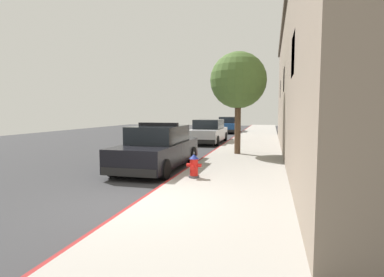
# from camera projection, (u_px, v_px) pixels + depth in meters

# --- Properties ---
(ground_plane) EXTENTS (30.58, 60.00, 0.20)m
(ground_plane) POSITION_uv_depth(u_px,v_px,m) (142.00, 150.00, 17.59)
(ground_plane) COLOR #353538
(sidewalk_pavement) EXTENTS (3.25, 60.00, 0.14)m
(sidewalk_pavement) POSITION_uv_depth(u_px,v_px,m) (249.00, 150.00, 16.07)
(sidewalk_pavement) COLOR #9E9991
(sidewalk_pavement) RESTS_ON ground
(curb_painted_edge) EXTENTS (0.08, 60.00, 0.14)m
(curb_painted_edge) POSITION_uv_depth(u_px,v_px,m) (217.00, 149.00, 16.49)
(curb_painted_edge) COLOR maroon
(curb_painted_edge) RESTS_ON ground
(storefront_building) EXTENTS (6.28, 22.80, 6.80)m
(storefront_building) POSITION_uv_depth(u_px,v_px,m) (356.00, 81.00, 13.36)
(storefront_building) COLOR gray
(storefront_building) RESTS_ON ground
(police_cruiser) EXTENTS (1.94, 4.84, 1.68)m
(police_cruiser) POSITION_uv_depth(u_px,v_px,m) (158.00, 148.00, 11.24)
(police_cruiser) COLOR black
(police_cruiser) RESTS_ON ground
(parked_car_silver_ahead) EXTENTS (1.94, 4.84, 1.56)m
(parked_car_silver_ahead) POSITION_uv_depth(u_px,v_px,m) (209.00, 132.00, 20.40)
(parked_car_silver_ahead) COLOR #B2B5BA
(parked_car_silver_ahead) RESTS_ON ground
(parked_car_dark_far) EXTENTS (1.94, 4.84, 1.56)m
(parked_car_dark_far) POSITION_uv_depth(u_px,v_px,m) (229.00, 125.00, 30.44)
(parked_car_dark_far) COLOR navy
(parked_car_dark_far) RESTS_ON ground
(fire_hydrant) EXTENTS (0.44, 0.40, 0.76)m
(fire_hydrant) POSITION_uv_depth(u_px,v_px,m) (194.00, 166.00, 9.07)
(fire_hydrant) COLOR #4C4C51
(fire_hydrant) RESTS_ON sidewalk_pavement
(street_tree) EXTENTS (2.56, 2.56, 4.65)m
(street_tree) POSITION_uv_depth(u_px,v_px,m) (238.00, 81.00, 14.01)
(street_tree) COLOR brown
(street_tree) RESTS_ON sidewalk_pavement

